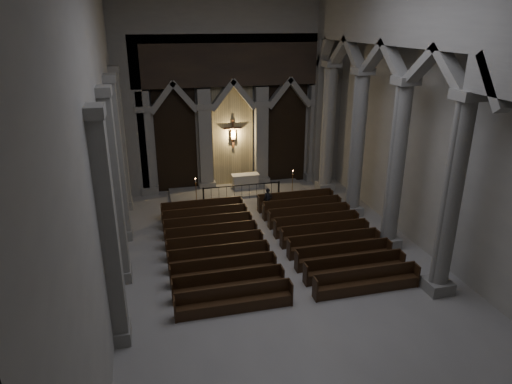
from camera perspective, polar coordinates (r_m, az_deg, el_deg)
The scene contains 11 objects.
room at distance 17.17m, azimuth 4.65°, elevation 11.74°, with size 24.00×24.10×12.00m.
sanctuary_wall at distance 28.37m, azimuth -2.94°, elevation 13.34°, with size 14.00×0.77×12.00m.
right_arcade at distance 20.68m, azimuth 18.46°, elevation 12.95°, with size 1.00×24.00×12.00m.
left_pilasters at distance 20.63m, azimuth -17.01°, elevation 1.87°, with size 0.60×13.00×8.03m.
sanctuary_step at distance 29.07m, azimuth -2.34°, elevation 0.22°, with size 8.50×2.60×0.15m, color gray.
altar at distance 29.20m, azimuth -1.35°, elevation 1.42°, with size 1.73×0.69×0.88m.
altar_rail at distance 27.64m, azimuth -1.79°, elevation 0.33°, with size 4.77×0.09×0.94m.
candle_stand_left at distance 27.25m, azimuth -7.47°, elevation -0.58°, with size 0.27×0.27×1.60m.
candle_stand_right at distance 28.78m, azimuth 4.56°, elevation 0.66°, with size 0.25×0.25×1.50m.
pews at distance 21.86m, azimuth 1.93°, elevation -6.32°, with size 9.87×9.39×1.00m.
worshipper at distance 25.89m, azimuth 1.51°, elevation -0.99°, with size 0.49×0.32×1.35m, color black.
Camera 1 is at (-5.39, -16.08, 10.28)m, focal length 32.00 mm.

